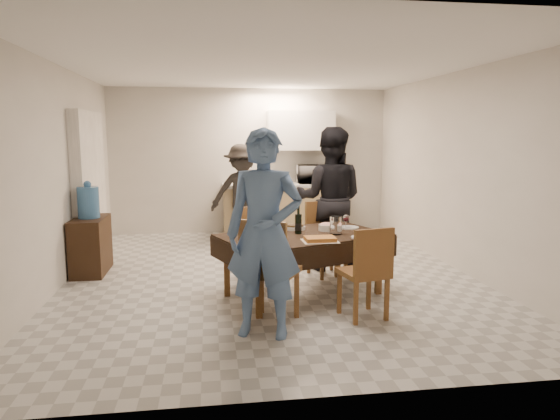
# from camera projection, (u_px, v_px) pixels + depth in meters

# --- Properties ---
(floor) EXTENTS (5.00, 6.00, 0.02)m
(floor) POSITION_uv_depth(u_px,v_px,m) (270.00, 276.00, 6.34)
(floor) COLOR beige
(floor) RESTS_ON ground
(ceiling) EXTENTS (5.00, 6.00, 0.02)m
(ceiling) POSITION_uv_depth(u_px,v_px,m) (270.00, 65.00, 5.96)
(ceiling) COLOR white
(ceiling) RESTS_ON wall_back
(wall_back) EXTENTS (5.00, 0.02, 2.60)m
(wall_back) POSITION_uv_depth(u_px,v_px,m) (250.00, 161.00, 9.09)
(wall_back) COLOR beige
(wall_back) RESTS_ON floor
(wall_front) EXTENTS (5.00, 0.02, 2.60)m
(wall_front) POSITION_uv_depth(u_px,v_px,m) (327.00, 209.00, 3.21)
(wall_front) COLOR beige
(wall_front) RESTS_ON floor
(wall_left) EXTENTS (0.02, 6.00, 2.60)m
(wall_left) POSITION_uv_depth(u_px,v_px,m) (57.00, 176.00, 5.80)
(wall_left) COLOR beige
(wall_left) RESTS_ON floor
(wall_right) EXTENTS (0.02, 6.00, 2.60)m
(wall_right) POSITION_uv_depth(u_px,v_px,m) (460.00, 172.00, 6.50)
(wall_right) COLOR beige
(wall_right) RESTS_ON floor
(stub_partition) EXTENTS (0.15, 1.40, 2.10)m
(stub_partition) POSITION_uv_depth(u_px,v_px,m) (90.00, 187.00, 7.03)
(stub_partition) COLOR white
(stub_partition) RESTS_ON floor
(kitchen_base_cabinet) EXTENTS (2.20, 0.60, 0.86)m
(kitchen_base_cabinet) POSITION_uv_depth(u_px,v_px,m) (285.00, 210.00, 8.99)
(kitchen_base_cabinet) COLOR tan
(kitchen_base_cabinet) RESTS_ON floor
(kitchen_worktop) EXTENTS (2.24, 0.64, 0.05)m
(kitchen_worktop) POSITION_uv_depth(u_px,v_px,m) (285.00, 185.00, 8.92)
(kitchen_worktop) COLOR #BABBB5
(kitchen_worktop) RESTS_ON kitchen_base_cabinet
(upper_cabinet) EXTENTS (1.20, 0.34, 0.70)m
(upper_cabinet) POSITION_uv_depth(u_px,v_px,m) (301.00, 131.00, 8.95)
(upper_cabinet) COLOR white
(upper_cabinet) RESTS_ON wall_back
(dining_table) EXTENTS (2.02, 1.61, 0.69)m
(dining_table) POSITION_uv_depth(u_px,v_px,m) (303.00, 237.00, 5.49)
(dining_table) COLOR black
(dining_table) RESTS_ON floor
(chair_near_left) EXTENTS (0.63, 0.66, 0.55)m
(chair_near_left) POSITION_uv_depth(u_px,v_px,m) (273.00, 261.00, 4.61)
(chair_near_left) COLOR brown
(chair_near_left) RESTS_ON floor
(chair_near_right) EXTENTS (0.49, 0.50, 0.49)m
(chair_near_right) POSITION_uv_depth(u_px,v_px,m) (366.00, 264.00, 4.75)
(chair_near_right) COLOR brown
(chair_near_right) RESTS_ON floor
(chair_far_left) EXTENTS (0.40, 0.40, 0.47)m
(chair_far_left) POSITION_uv_depth(u_px,v_px,m) (257.00, 237.00, 6.10)
(chair_far_left) COLOR brown
(chair_far_left) RESTS_ON floor
(chair_far_right) EXTENTS (0.53, 0.54, 0.50)m
(chair_far_right) POSITION_uv_depth(u_px,v_px,m) (329.00, 232.00, 6.22)
(chair_far_right) COLOR brown
(chair_far_right) RESTS_ON floor
(console) EXTENTS (0.39, 0.78, 0.72)m
(console) POSITION_uv_depth(u_px,v_px,m) (91.00, 245.00, 6.44)
(console) COLOR black
(console) RESTS_ON floor
(water_jug) EXTENTS (0.27, 0.27, 0.40)m
(water_jug) POSITION_uv_depth(u_px,v_px,m) (88.00, 202.00, 6.35)
(water_jug) COLOR #417AB6
(water_jug) RESTS_ON console
(wine_bottle) EXTENTS (0.08, 0.08, 0.31)m
(wine_bottle) POSITION_uv_depth(u_px,v_px,m) (298.00, 220.00, 5.51)
(wine_bottle) COLOR black
(wine_bottle) RESTS_ON dining_table
(water_pitcher) EXTENTS (0.13, 0.13, 0.20)m
(water_pitcher) POSITION_uv_depth(u_px,v_px,m) (336.00, 225.00, 5.47)
(water_pitcher) COLOR white
(water_pitcher) RESTS_ON dining_table
(savoury_tart) EXTENTS (0.36, 0.27, 0.05)m
(savoury_tart) POSITION_uv_depth(u_px,v_px,m) (320.00, 239.00, 5.13)
(savoury_tart) COLOR #AE7833
(savoury_tart) RESTS_ON dining_table
(salad_bowl) EXTENTS (0.18, 0.18, 0.07)m
(salad_bowl) POSITION_uv_depth(u_px,v_px,m) (326.00, 228.00, 5.70)
(salad_bowl) COLOR silver
(salad_bowl) RESTS_ON dining_table
(mushroom_dish) EXTENTS (0.22, 0.22, 0.04)m
(mushroom_dish) POSITION_uv_depth(u_px,v_px,m) (295.00, 228.00, 5.75)
(mushroom_dish) COLOR silver
(mushroom_dish) RESTS_ON dining_table
(wine_glass_a) EXTENTS (0.08, 0.08, 0.17)m
(wine_glass_a) POSITION_uv_depth(u_px,v_px,m) (256.00, 233.00, 5.15)
(wine_glass_a) COLOR white
(wine_glass_a) RESTS_ON dining_table
(wine_glass_b) EXTENTS (0.08, 0.08, 0.17)m
(wine_glass_b) POSITION_uv_depth(u_px,v_px,m) (346.00, 222.00, 5.80)
(wine_glass_b) COLOR white
(wine_glass_b) RESTS_ON dining_table
(wine_glass_c) EXTENTS (0.09, 0.09, 0.21)m
(wine_glass_c) POSITION_uv_depth(u_px,v_px,m) (282.00, 221.00, 5.74)
(wine_glass_c) COLOR white
(wine_glass_c) RESTS_ON dining_table
(plate_near_left) EXTENTS (0.24, 0.24, 0.01)m
(plate_near_left) POSITION_uv_depth(u_px,v_px,m) (251.00, 241.00, 5.11)
(plate_near_left) COLOR silver
(plate_near_left) RESTS_ON dining_table
(plate_near_right) EXTENTS (0.28, 0.28, 0.02)m
(plate_near_right) POSITION_uv_depth(u_px,v_px,m) (364.00, 238.00, 5.28)
(plate_near_right) COLOR silver
(plate_near_right) RESTS_ON dining_table
(plate_far_left) EXTENTS (0.24, 0.24, 0.01)m
(plate_far_left) POSITION_uv_depth(u_px,v_px,m) (247.00, 230.00, 5.70)
(plate_far_left) COLOR silver
(plate_far_left) RESTS_ON dining_table
(plate_far_right) EXTENTS (0.23, 0.23, 0.01)m
(plate_far_right) POSITION_uv_depth(u_px,v_px,m) (349.00, 227.00, 5.86)
(plate_far_right) COLOR silver
(plate_far_right) RESTS_ON dining_table
(microwave) EXTENTS (0.59, 0.40, 0.33)m
(microwave) POSITION_uv_depth(u_px,v_px,m) (314.00, 174.00, 8.96)
(microwave) COLOR white
(microwave) RESTS_ON kitchen_worktop
(person_near) EXTENTS (0.77, 0.62, 1.84)m
(person_near) POSITION_uv_depth(u_px,v_px,m) (264.00, 234.00, 4.35)
(person_near) COLOR #5071A0
(person_near) RESTS_ON floor
(person_far) EXTENTS (1.10, 0.98, 1.88)m
(person_far) POSITION_uv_depth(u_px,v_px,m) (330.00, 199.00, 6.55)
(person_far) COLOR black
(person_far) RESTS_ON floor
(person_kitchen) EXTENTS (1.05, 0.60, 1.63)m
(person_kitchen) POSITION_uv_depth(u_px,v_px,m) (242.00, 193.00, 8.38)
(person_kitchen) COLOR black
(person_kitchen) RESTS_ON floor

